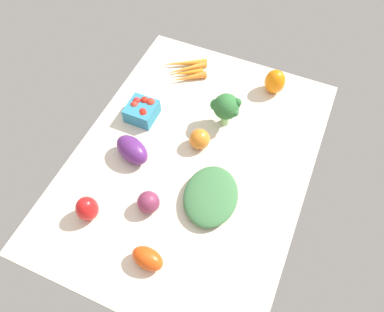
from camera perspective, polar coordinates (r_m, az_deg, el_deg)
tablecloth at (r=127.23cm, az=0.00°, el=-0.74°), size 104.00×76.00×2.00cm
broccoli_head at (r=129.60cm, az=5.20°, el=7.39°), size 9.60×10.58×13.23cm
bell_pepper_orange at (r=145.37cm, az=12.36°, el=10.88°), size 9.95×9.95×9.56cm
eggplant at (r=125.42cm, az=-9.00°, el=0.94°), size 11.79×14.72×7.69cm
bell_pepper_red at (r=116.92cm, az=-15.50°, el=-7.63°), size 7.30×7.30×8.73cm
roma_tomato at (r=109.36cm, az=-6.70°, el=-15.05°), size 6.86×10.04×5.91cm
red_onion_near_basket at (r=115.44cm, az=-6.57°, el=-6.92°), size 6.86×6.86×6.86cm
leafy_greens_clump at (r=117.15cm, az=2.83°, el=-5.99°), size 23.79×19.70×4.50cm
heirloom_tomato_orange at (r=126.77cm, az=1.25°, el=2.53°), size 6.98×6.98×6.98cm
berry_basket at (r=135.98cm, az=-7.52°, el=6.85°), size 10.06×10.06×6.75cm
carrot_bunch at (r=151.47cm, az=-0.87°, el=12.84°), size 17.07×19.56×2.85cm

